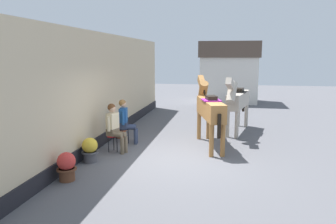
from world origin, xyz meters
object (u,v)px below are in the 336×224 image
object	(u,v)px
saddled_horse_near	(209,108)
saddled_horse_far	(238,100)
seated_visitor_far	(125,119)
flower_planter_inner_near	(90,149)
seated_visitor_near	(114,125)
flower_planter_farthest	(121,128)
flower_planter_nearest	(67,166)

from	to	relation	value
saddled_horse_near	saddled_horse_far	size ratio (longest dim) A/B	0.99
seated_visitor_far	flower_planter_inner_near	bearing A→B (deg)	-100.89
saddled_horse_far	flower_planter_inner_near	world-z (taller)	saddled_horse_far
seated_visitor_near	flower_planter_farthest	world-z (taller)	seated_visitor_near
saddled_horse_near	flower_planter_inner_near	size ratio (longest dim) A/B	4.58
seated_visitor_near	flower_planter_nearest	world-z (taller)	seated_visitor_near
saddled_horse_far	flower_planter_inner_near	xyz separation A→B (m)	(-3.81, -4.06, -0.82)
saddled_horse_near	seated_visitor_far	bearing A→B (deg)	-175.63
saddled_horse_far	flower_planter_inner_near	bearing A→B (deg)	-133.21
seated_visitor_near	flower_planter_nearest	xyz separation A→B (m)	(-0.32, -2.27, -0.44)
saddled_horse_far	flower_planter_farthest	size ratio (longest dim) A/B	4.62
seated_visitor_near	flower_planter_farthest	bearing A→B (deg)	102.66
seated_visitor_far	flower_planter_farthest	bearing A→B (deg)	119.74
seated_visitor_near	seated_visitor_far	distance (m)	0.93
seated_visitor_near	saddled_horse_near	size ratio (longest dim) A/B	0.47
saddled_horse_far	flower_planter_nearest	world-z (taller)	saddled_horse_far
seated_visitor_near	saddled_horse_far	bearing A→B (deg)	41.59
seated_visitor_near	seated_visitor_far	bearing A→B (deg)	87.98
saddled_horse_far	flower_planter_nearest	size ratio (longest dim) A/B	4.62
saddled_horse_near	flower_planter_farthest	bearing A→B (deg)	170.40
seated_visitor_far	flower_planter_farthest	distance (m)	0.92
seated_visitor_far	flower_planter_nearest	distance (m)	3.25
seated_visitor_near	flower_planter_inner_near	size ratio (longest dim) A/B	2.17
seated_visitor_far	saddled_horse_far	size ratio (longest dim) A/B	0.47
saddled_horse_far	flower_planter_inner_near	distance (m)	5.63
seated_visitor_near	saddled_horse_near	distance (m)	2.86
saddled_horse_near	flower_planter_inner_near	distance (m)	3.70
saddled_horse_near	flower_planter_inner_near	bearing A→B (deg)	-144.42
seated_visitor_far	saddled_horse_near	size ratio (longest dim) A/B	0.47
seated_visitor_near	flower_planter_nearest	size ratio (longest dim) A/B	2.17
flower_planter_nearest	flower_planter_inner_near	xyz separation A→B (m)	(-0.02, 1.30, 0.00)
seated_visitor_near	flower_planter_inner_near	world-z (taller)	seated_visitor_near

